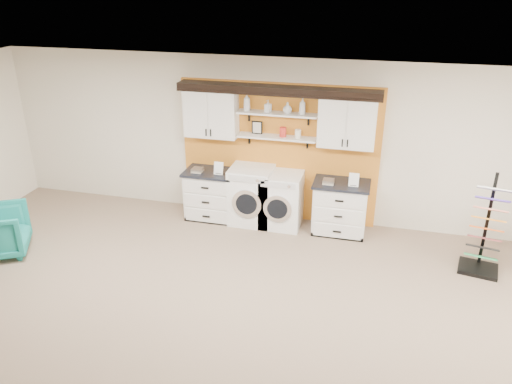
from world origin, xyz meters
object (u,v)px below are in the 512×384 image
(base_cabinet_left, at_px, (211,194))
(washer, at_px, (252,195))
(dryer, at_px, (282,200))
(base_cabinet_right, at_px, (340,207))
(sample_rack, at_px, (484,241))

(base_cabinet_left, height_order, washer, washer)
(base_cabinet_left, distance_m, dryer, 1.27)
(base_cabinet_right, xyz_separation_m, dryer, (-0.99, -0.00, 0.03))
(washer, bearing_deg, base_cabinet_right, 0.13)
(base_cabinet_right, height_order, sample_rack, sample_rack)
(base_cabinet_left, bearing_deg, washer, -0.26)
(base_cabinet_left, height_order, sample_rack, sample_rack)
(dryer, bearing_deg, washer, -180.00)
(base_cabinet_left, xyz_separation_m, dryer, (1.27, -0.00, 0.04))
(base_cabinet_right, bearing_deg, sample_rack, -18.03)
(washer, bearing_deg, sample_rack, -10.68)
(sample_rack, bearing_deg, base_cabinet_right, 172.73)
(base_cabinet_left, xyz_separation_m, washer, (0.74, -0.00, 0.06))
(washer, bearing_deg, dryer, 0.00)
(dryer, height_order, sample_rack, sample_rack)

